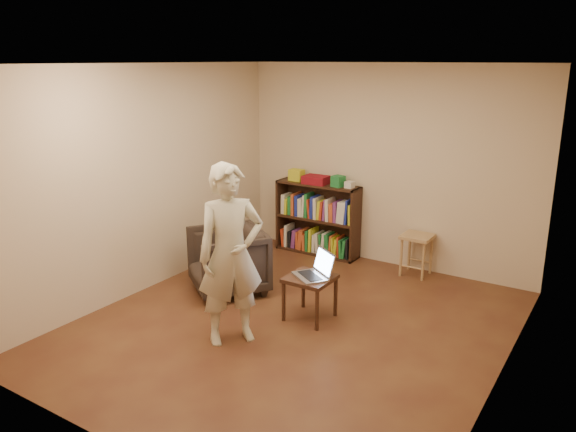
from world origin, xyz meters
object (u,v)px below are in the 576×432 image
Objects in this scene: bookshelf at (318,223)px; armchair at (228,261)px; stool at (417,243)px; laptop at (315,271)px; side_table at (310,284)px; person at (231,255)px.

bookshelf is 1.75m from armchair.
laptop is at bearing -104.58° from stool.
side_table is 0.96× the size of laptop.
person is at bearing -109.16° from stool.
person reaches higher than stool.
laptop is at bearing 33.37° from side_table.
stool is at bearing 80.90° from armchair.
person reaches higher than laptop.
bookshelf is 2.08m from side_table.
laptop is (1.22, -0.08, 0.15)m from armchair.
side_table is (0.96, -1.85, -0.05)m from bookshelf.
person is at bearing -84.48° from laptop.
armchair is 1.18m from side_table.
side_table is at bearing 9.88° from person.
armchair is (-1.68, -1.67, -0.05)m from stool.
armchair is at bearing 174.54° from side_table.
laptop is (1.00, -1.82, 0.09)m from bookshelf.
person is (0.78, -0.91, 0.50)m from armchair.
person is at bearing -78.06° from bookshelf.
bookshelf is 0.69× the size of person.
person is (-0.90, -2.59, 0.45)m from stool.
side_table is at bearing -62.64° from bookshelf.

